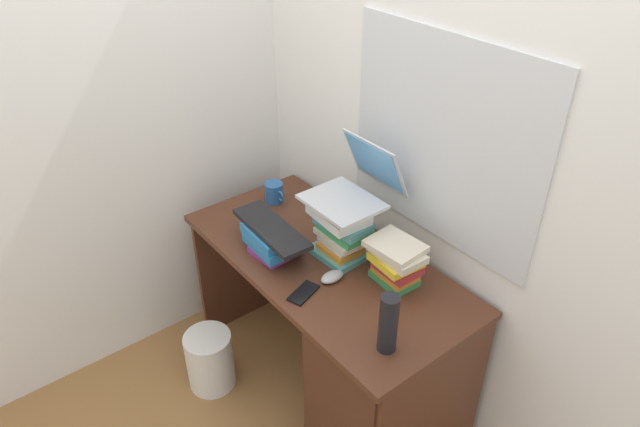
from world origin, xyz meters
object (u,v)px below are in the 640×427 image
object	(u,v)px
book_stack_tall	(341,229)
computer_mouse	(332,277)
book_stack_keyboard_riser	(272,241)
keyboard	(271,229)
desk	(371,367)
book_stack_side	(396,262)
laptop	(356,185)
wastebasket	(210,360)
water_bottle	(388,324)
cell_phone	(303,293)
mug	(274,193)

from	to	relation	value
book_stack_tall	computer_mouse	world-z (taller)	book_stack_tall
book_stack_keyboard_riser	keyboard	size ratio (longest dim) A/B	0.61
desk	book_stack_keyboard_riser	bearing A→B (deg)	-166.59
book_stack_side	keyboard	distance (m)	0.54
laptop	wastebasket	world-z (taller)	laptop
book_stack_keyboard_riser	book_stack_side	xyz separation A→B (m)	(0.47, 0.27, 0.05)
laptop	water_bottle	xyz separation A→B (m)	(0.51, -0.29, -0.20)
book_stack_side	wastebasket	bearing A→B (deg)	-138.39
book_stack_side	keyboard	world-z (taller)	book_stack_side
desk	laptop	bearing A→B (deg)	152.76
keyboard	computer_mouse	world-z (taller)	keyboard
book_stack_side	laptop	size ratio (longest dim) A/B	0.66
laptop	keyboard	size ratio (longest dim) A/B	0.83
keyboard	book_stack_keyboard_riser	bearing A→B (deg)	147.72
computer_mouse	cell_phone	world-z (taller)	computer_mouse
keyboard	computer_mouse	distance (m)	0.33
cell_phone	desk	bearing A→B (deg)	21.46
laptop	computer_mouse	xyz separation A→B (m)	(0.11, -0.20, -0.30)
keyboard	desk	bearing A→B (deg)	16.05
cell_phone	wastebasket	bearing A→B (deg)	-171.95
book_stack_side	wastebasket	size ratio (longest dim) A/B	0.75
book_stack_side	cell_phone	bearing A→B (deg)	-117.06
laptop	water_bottle	bearing A→B (deg)	-29.58
mug	wastebasket	world-z (taller)	mug
book_stack_tall	book_stack_side	distance (m)	0.28
keyboard	wastebasket	xyz separation A→B (m)	(-0.16, -0.29, -0.74)
book_stack_keyboard_riser	computer_mouse	xyz separation A→B (m)	(0.30, 0.08, -0.04)
book_stack_keyboard_riser	mug	world-z (taller)	book_stack_keyboard_riser
book_stack_keyboard_riser	book_stack_side	bearing A→B (deg)	30.06
book_stack_side	book_stack_keyboard_riser	bearing A→B (deg)	-149.94
laptop	mug	bearing A→B (deg)	-174.80
book_stack_tall	water_bottle	distance (m)	0.55
keyboard	mug	xyz separation A→B (m)	(-0.33, 0.24, -0.07)
book_stack_keyboard_riser	computer_mouse	distance (m)	0.32
book_stack_keyboard_riser	cell_phone	world-z (taller)	book_stack_keyboard_riser
book_stack_keyboard_riser	wastebasket	xyz separation A→B (m)	(-0.16, -0.29, -0.67)
book_stack_keyboard_riser	keyboard	world-z (taller)	keyboard
desk	laptop	distance (m)	0.76
laptop	book_stack_side	bearing A→B (deg)	-3.38
water_bottle	wastebasket	xyz separation A→B (m)	(-0.87, -0.29, -0.73)
cell_phone	mug	bearing A→B (deg)	136.49
book_stack_tall	wastebasket	size ratio (longest dim) A/B	0.86
desk	book_stack_tall	world-z (taller)	book_stack_tall
cell_phone	wastebasket	distance (m)	0.81
book_stack_keyboard_riser	water_bottle	xyz separation A→B (m)	(0.70, -0.00, 0.06)
laptop	cell_phone	bearing A→B (deg)	-73.73
water_bottle	wastebasket	distance (m)	1.17
book_stack_tall	keyboard	xyz separation A→B (m)	(-0.20, -0.22, -0.01)
book_stack_tall	keyboard	size ratio (longest dim) A/B	0.63
mug	cell_phone	distance (m)	0.70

